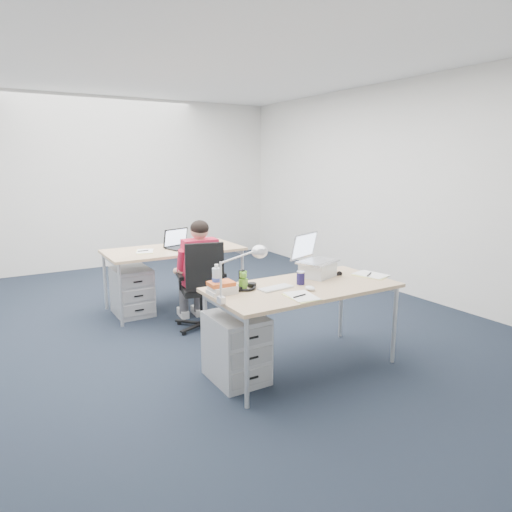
# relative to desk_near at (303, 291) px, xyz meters

# --- Properties ---
(floor) EXTENTS (7.00, 7.00, 0.00)m
(floor) POSITION_rel_desk_near_xyz_m (-0.44, 1.35, -0.68)
(floor) COLOR black
(floor) RESTS_ON ground
(room) EXTENTS (6.02, 7.02, 2.80)m
(room) POSITION_rel_desk_near_xyz_m (-0.44, 1.35, 1.03)
(room) COLOR silver
(room) RESTS_ON ground
(desk_near) EXTENTS (1.60, 0.80, 0.73)m
(desk_near) POSITION_rel_desk_near_xyz_m (0.00, 0.00, 0.00)
(desk_near) COLOR tan
(desk_near) RESTS_ON ground
(desk_far) EXTENTS (1.60, 0.80, 0.73)m
(desk_far) POSITION_rel_desk_near_xyz_m (-0.33, 2.14, 0.00)
(desk_far) COLOR tan
(desk_far) RESTS_ON ground
(office_chair) EXTENTS (0.73, 0.73, 0.96)m
(office_chair) POSITION_rel_desk_near_xyz_m (-0.35, 1.30, -0.41)
(office_chair) COLOR black
(office_chair) RESTS_ON ground
(seated_person) EXTENTS (0.38, 0.66, 1.16)m
(seated_person) POSITION_rel_desk_near_xyz_m (-0.33, 1.46, -0.11)
(seated_person) COLOR red
(seated_person) RESTS_ON ground
(drawer_pedestal_near) EXTENTS (0.40, 0.50, 0.55)m
(drawer_pedestal_near) POSITION_rel_desk_near_xyz_m (-0.60, 0.09, -0.41)
(drawer_pedestal_near) COLOR #ADAFB2
(drawer_pedestal_near) RESTS_ON ground
(drawer_pedestal_far) EXTENTS (0.40, 0.50, 0.55)m
(drawer_pedestal_far) POSITION_rel_desk_near_xyz_m (-0.86, 2.15, -0.41)
(drawer_pedestal_far) COLOR #ADAFB2
(drawer_pedestal_far) RESTS_ON ground
(silver_laptop) EXTENTS (0.44, 0.40, 0.39)m
(silver_laptop) POSITION_rel_desk_near_xyz_m (0.30, 0.18, 0.24)
(silver_laptop) COLOR silver
(silver_laptop) RESTS_ON desk_near
(wireless_keyboard) EXTENTS (0.31, 0.15, 0.01)m
(wireless_keyboard) POSITION_rel_desk_near_xyz_m (-0.25, 0.04, 0.05)
(wireless_keyboard) COLOR white
(wireless_keyboard) RESTS_ON desk_near
(computer_mouse) EXTENTS (0.07, 0.10, 0.04)m
(computer_mouse) POSITION_rel_desk_near_xyz_m (-0.03, -0.14, 0.06)
(computer_mouse) COLOR white
(computer_mouse) RESTS_ON desk_near
(headphones) EXTENTS (0.28, 0.24, 0.04)m
(headphones) POSITION_rel_desk_near_xyz_m (-0.47, 0.17, 0.07)
(headphones) COLOR black
(headphones) RESTS_ON desk_near
(can_koozie) EXTENTS (0.08, 0.08, 0.11)m
(can_koozie) POSITION_rel_desk_near_xyz_m (0.01, 0.05, 0.10)
(can_koozie) COLOR #1A1542
(can_koozie) RESTS_ON desk_near
(water_bottle) EXTENTS (0.09, 0.09, 0.24)m
(water_bottle) POSITION_rel_desk_near_xyz_m (-0.72, 0.18, 0.16)
(water_bottle) COLOR silver
(water_bottle) RESTS_ON desk_near
(bear_figurine) EXTENTS (0.10, 0.09, 0.16)m
(bear_figurine) POSITION_rel_desk_near_xyz_m (-0.50, 0.15, 0.13)
(bear_figurine) COLOR #3B7F22
(bear_figurine) RESTS_ON desk_near
(book_stack) EXTENTS (0.24, 0.20, 0.10)m
(book_stack) POSITION_rel_desk_near_xyz_m (-0.69, 0.15, 0.09)
(book_stack) COLOR silver
(book_stack) RESTS_ON desk_near
(cordless_phone) EXTENTS (0.05, 0.04, 0.17)m
(cordless_phone) POSITION_rel_desk_near_xyz_m (-0.50, 0.16, 0.13)
(cordless_phone) COLOR black
(cordless_phone) RESTS_ON desk_near
(papers_left) EXTENTS (0.23, 0.30, 0.01)m
(papers_left) POSITION_rel_desk_near_xyz_m (-0.21, -0.26, 0.05)
(papers_left) COLOR #EEF38D
(papers_left) RESTS_ON desk_near
(papers_right) EXTENTS (0.28, 0.34, 0.01)m
(papers_right) POSITION_rel_desk_near_xyz_m (0.75, -0.04, 0.05)
(papers_right) COLOR #EEF38D
(papers_right) RESTS_ON desk_near
(sunglasses) EXTENTS (0.13, 0.09, 0.03)m
(sunglasses) POSITION_rel_desk_near_xyz_m (0.47, 0.12, 0.06)
(sunglasses) COLOR black
(sunglasses) RESTS_ON desk_near
(desk_lamp) EXTENTS (0.40, 0.25, 0.43)m
(desk_lamp) POSITION_rel_desk_near_xyz_m (-0.68, -0.08, 0.26)
(desk_lamp) COLOR silver
(desk_lamp) RESTS_ON desk_near
(dark_laptop) EXTENTS (0.41, 0.41, 0.25)m
(dark_laptop) POSITION_rel_desk_near_xyz_m (-0.24, 2.11, 0.17)
(dark_laptop) COLOR black
(dark_laptop) RESTS_ON desk_far
(far_cup) EXTENTS (0.09, 0.09, 0.10)m
(far_cup) POSITION_rel_desk_near_xyz_m (0.08, 2.13, 0.10)
(far_cup) COLOR white
(far_cup) RESTS_ON desk_far
(far_papers) EXTENTS (0.26, 0.31, 0.01)m
(far_papers) POSITION_rel_desk_near_xyz_m (-0.69, 2.14, 0.05)
(far_papers) COLOR white
(far_papers) RESTS_ON desk_far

